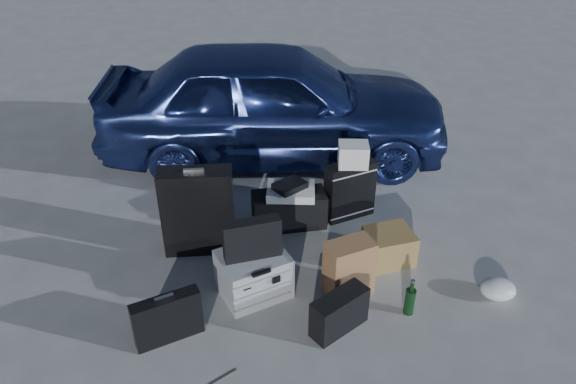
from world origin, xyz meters
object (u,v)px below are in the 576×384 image
object	(u,v)px
suitcase_left	(198,211)
green_bottle	(410,297)
suitcase_right	(350,190)
duffel_bag	(289,210)
pelican_case	(254,274)
car	(274,102)
cardboard_box	(389,246)
briefcase	(167,319)

from	to	relation	value
suitcase_left	green_bottle	bearing A→B (deg)	-29.85
suitcase_right	duffel_bag	world-z (taller)	suitcase_right
green_bottle	pelican_case	bearing A→B (deg)	149.57
pelican_case	suitcase_right	xyz separation A→B (m)	(1.09, 0.69, 0.09)
car	cardboard_box	xyz separation A→B (m)	(0.30, -2.01, -0.47)
duffel_bag	cardboard_box	bearing A→B (deg)	-41.12
cardboard_box	green_bottle	xyz separation A→B (m)	(-0.14, -0.58, 0.01)
briefcase	car	bearing A→B (deg)	48.80
suitcase_left	duffel_bag	distance (m)	0.83
suitcase_right	duffel_bag	bearing A→B (deg)	169.72
suitcase_left	pelican_case	bearing A→B (deg)	-53.27
car	cardboard_box	bearing A→B (deg)	-153.27
suitcase_right	green_bottle	world-z (taller)	suitcase_right
green_bottle	car	bearing A→B (deg)	93.47
pelican_case	suitcase_right	size ratio (longest dim) A/B	0.90
cardboard_box	briefcase	bearing A→B (deg)	-171.99
car	duffel_bag	size ratio (longest dim) A/B	5.60
green_bottle	suitcase_right	bearing A→B (deg)	85.27
suitcase_right	car	bearing A→B (deg)	95.19
suitcase_left	cardboard_box	distance (m)	1.55
car	duffel_bag	xyz separation A→B (m)	(-0.29, -1.28, -0.44)
duffel_bag	cardboard_box	size ratio (longest dim) A/B	1.75
pelican_case	green_bottle	distance (m)	1.14
pelican_case	briefcase	xyz separation A→B (m)	(-0.67, -0.25, 0.01)
briefcase	duffel_bag	world-z (taller)	briefcase
cardboard_box	car	bearing A→B (deg)	98.50
suitcase_left	cardboard_box	xyz separation A→B (m)	(1.39, -0.65, -0.24)
suitcase_right	duffel_bag	xyz separation A→B (m)	(-0.55, 0.04, -0.11)
duffel_bag	cardboard_box	world-z (taller)	duffel_bag
car	green_bottle	size ratio (longest dim) A/B	12.10
car	duffel_bag	distance (m)	1.39
briefcase	suitcase_right	bearing A→B (deg)	20.34
car	cardboard_box	distance (m)	2.08
pelican_case	cardboard_box	bearing A→B (deg)	-8.00
briefcase	green_bottle	world-z (taller)	briefcase
duffel_bag	briefcase	bearing A→B (deg)	-131.45
suitcase_left	suitcase_right	xyz separation A→B (m)	(1.35, 0.04, -0.11)
pelican_case	suitcase_left	world-z (taller)	suitcase_left
pelican_case	suitcase_right	bearing A→B (deg)	23.97
suitcase_left	car	bearing A→B (deg)	66.01
pelican_case	cardboard_box	distance (m)	1.13
suitcase_right	cardboard_box	size ratio (longest dim) A/B	1.48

